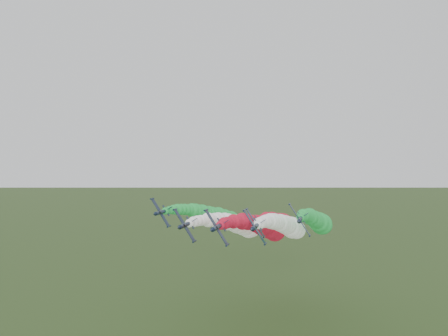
{
  "coord_description": "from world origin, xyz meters",
  "views": [
    {
      "loc": [
        22.86,
        -95.4,
        51.57
      ],
      "look_at": [
        0.27,
        3.26,
        50.89
      ],
      "focal_mm": 35.0,
      "sensor_mm": 36.0,
      "label": 1
    }
  ],
  "objects": [
    {
      "name": "jet_outer_right",
      "position": [
        20.68,
        51.93,
        32.99
      ],
      "size": [
        11.01,
        70.23,
        16.49
      ],
      "rotation": [
        0.0,
        1.0,
        0.0
      ],
      "color": "#111D33",
      "rests_on": "ground"
    },
    {
      "name": "jet_inner_right",
      "position": [
        11.49,
        42.08,
        32.52
      ],
      "size": [
        10.81,
        70.04,
        16.3
      ],
      "rotation": [
        0.0,
        1.0,
        0.0
      ],
      "color": "#111D33",
      "rests_on": "ground"
    },
    {
      "name": "jet_lead",
      "position": [
        4.67,
        38.25,
        32.59
      ],
      "size": [
        11.46,
        70.69,
        16.95
      ],
      "rotation": [
        0.0,
        1.0,
        0.0
      ],
      "color": "#111D33",
      "rests_on": "ground"
    },
    {
      "name": "jet_trail",
      "position": [
        8.72,
        61.39,
        30.84
      ],
      "size": [
        11.03,
        70.25,
        16.51
      ],
      "rotation": [
        0.0,
        1.0,
        0.0
      ],
      "color": "#111D33",
      "rests_on": "ground"
    },
    {
      "name": "jet_outer_left",
      "position": [
        -14.92,
        55.78,
        33.44
      ],
      "size": [
        11.19,
        70.41,
        16.67
      ],
      "rotation": [
        0.0,
        1.0,
        0.0
      ],
      "color": "#111D33",
      "rests_on": "ground"
    },
    {
      "name": "jet_inner_left",
      "position": [
        -4.44,
        43.2,
        32.21
      ],
      "size": [
        10.76,
        69.95,
        16.21
      ],
      "rotation": [
        0.0,
        1.0,
        0.0
      ],
      "color": "#111D33",
      "rests_on": "ground"
    }
  ]
}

